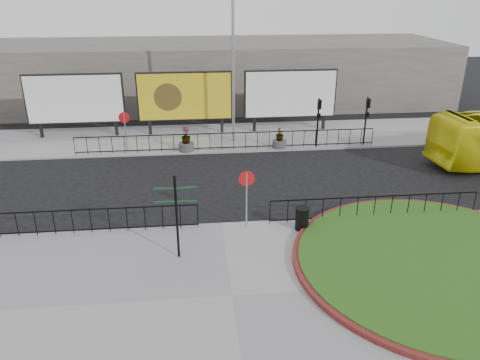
{
  "coord_description": "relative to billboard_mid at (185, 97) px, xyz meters",
  "views": [
    {
      "loc": [
        -1.04,
        -17.45,
        9.49
      ],
      "look_at": [
        0.85,
        0.69,
        1.75
      ],
      "focal_mm": 35.0,
      "sensor_mm": 36.0,
      "label": 1
    }
  ],
  "objects": [
    {
      "name": "railing_far",
      "position": [
        2.5,
        -3.67,
        -1.93
      ],
      "size": [
        18.0,
        0.1,
        1.1
      ],
      "primitive_type": null,
      "color": "black",
      "rests_on": "pavement_far"
    },
    {
      "name": "speed_sign_near",
      "position": [
        2.5,
        -13.37,
        -0.68
      ],
      "size": [
        0.64,
        0.07,
        2.47
      ],
      "color": "gray",
      "rests_on": "pavement_near"
    },
    {
      "name": "speed_sign_far",
      "position": [
        -3.5,
        -3.57,
        -0.68
      ],
      "size": [
        0.64,
        0.07,
        2.47
      ],
      "color": "gray",
      "rests_on": "pavement_far"
    },
    {
      "name": "railing_near_right",
      "position": [
        8.0,
        -13.27,
        -1.93
      ],
      "size": [
        9.0,
        0.1,
        1.1
      ],
      "primitive_type": null,
      "color": "black",
      "rests_on": "pavement_near"
    },
    {
      "name": "brick_edge",
      "position": [
        9.0,
        -16.97,
        -2.39
      ],
      "size": [
        10.4,
        10.4,
        0.18
      ],
      "primitive_type": "cylinder",
      "color": "maroon",
      "rests_on": "pavement_near"
    },
    {
      "name": "billboard_left",
      "position": [
        -7.0,
        0.0,
        0.0
      ],
      "size": [
        6.2,
        0.31,
        4.1
      ],
      "color": "black",
      "rests_on": "pavement_far"
    },
    {
      "name": "railing_near_left",
      "position": [
        -4.5,
        -13.27,
        -1.93
      ],
      "size": [
        10.0,
        0.1,
        1.1
      ],
      "primitive_type": null,
      "color": "black",
      "rests_on": "pavement_near"
    },
    {
      "name": "pavement_far",
      "position": [
        1.5,
        -0.97,
        -2.54
      ],
      "size": [
        44.0,
        6.0,
        0.12
      ],
      "primitive_type": "cube",
      "color": "gray",
      "rests_on": "ground"
    },
    {
      "name": "pavement_near",
      "position": [
        1.5,
        -17.97,
        -2.54
      ],
      "size": [
        30.0,
        10.0,
        0.12
      ],
      "primitive_type": "cube",
      "color": "gray",
      "rests_on": "ground"
    },
    {
      "name": "billboard_mid",
      "position": [
        0.0,
        0.0,
        0.0
      ],
      "size": [
        6.2,
        0.31,
        4.1
      ],
      "color": "black",
      "rests_on": "pavement_far"
    },
    {
      "name": "planter_a",
      "position": [
        -0.0,
        -3.57,
        -1.93
      ],
      "size": [
        0.91,
        0.91,
        1.45
      ],
      "color": "#4C4C4F",
      "rests_on": "pavement_far"
    },
    {
      "name": "billboard_right",
      "position": [
        7.0,
        0.0,
        0.0
      ],
      "size": [
        6.2,
        0.31,
        4.1
      ],
      "color": "black",
      "rests_on": "pavement_far"
    },
    {
      "name": "signal_pole_b",
      "position": [
        11.0,
        -3.63,
        -0.5
      ],
      "size": [
        0.22,
        0.26,
        3.0
      ],
      "color": "black",
      "rests_on": "pavement_far"
    },
    {
      "name": "fingerpost_sign",
      "position": [
        -0.26,
        -15.42,
        -0.52
      ],
      "size": [
        1.52,
        0.25,
        3.25
      ],
      "rotation": [
        0.0,
        0.0,
        -0.07
      ],
      "color": "black",
      "rests_on": "pavement_near"
    },
    {
      "name": "signal_pole_a",
      "position": [
        8.0,
        -3.63,
        -0.5
      ],
      "size": [
        0.22,
        0.26,
        3.0
      ],
      "color": "black",
      "rests_on": "pavement_far"
    },
    {
      "name": "planter_c",
      "position": [
        5.68,
        -3.57,
        -2.0
      ],
      "size": [
        0.86,
        0.86,
        1.33
      ],
      "color": "#4C4C4F",
      "rests_on": "pavement_far"
    },
    {
      "name": "ground",
      "position": [
        1.5,
        -12.97,
        -2.6
      ],
      "size": [
        90.0,
        90.0,
        0.0
      ],
      "primitive_type": "plane",
      "color": "black",
      "rests_on": "ground"
    },
    {
      "name": "litter_bin",
      "position": [
        4.73,
        -13.86,
        -1.99
      ],
      "size": [
        0.59,
        0.59,
        0.97
      ],
      "color": "black",
      "rests_on": "pavement_near"
    },
    {
      "name": "building_backdrop",
      "position": [
        1.5,
        9.03,
        -0.1
      ],
      "size": [
        40.0,
        10.0,
        5.0
      ],
      "primitive_type": "cube",
      "color": "slate",
      "rests_on": "ground"
    },
    {
      "name": "lamp_post",
      "position": [
        3.01,
        -1.97,
        2.23
      ],
      "size": [
        0.74,
        0.18,
        9.23
      ],
      "color": "gray",
      "rests_on": "pavement_far"
    },
    {
      "name": "grass_lawn",
      "position": [
        9.0,
        -16.97,
        -2.37
      ],
      "size": [
        10.0,
        10.0,
        0.22
      ],
      "primitive_type": "cylinder",
      "color": "#214813",
      "rests_on": "pavement_near"
    }
  ]
}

